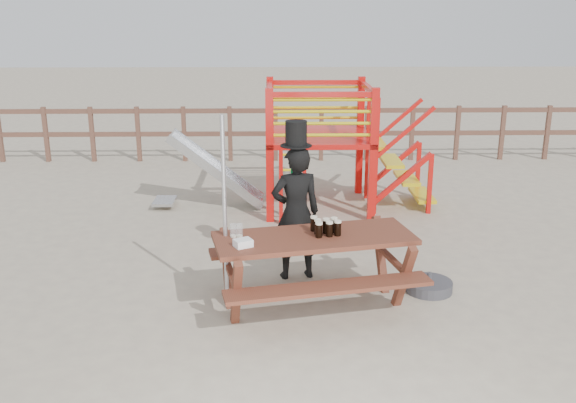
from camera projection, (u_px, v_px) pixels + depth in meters
The scene contains 10 objects.
ground at pixel (320, 297), 7.52m from camera, with size 60.00×60.00×0.00m, color tan.
back_fence at pixel (299, 127), 14.00m from camera, with size 15.09×0.09×1.20m.
playground_fort at pixel (314, 144), 10.64m from camera, with size 4.71×1.84×2.10m.
picnic_table at pixel (314, 262), 7.14m from camera, with size 2.45×1.93×0.85m.
man_with_hat at pixel (296, 209), 7.83m from camera, with size 0.68×0.52×1.98m.
metal_pole at pixel (225, 214), 6.98m from camera, with size 0.05×0.05×2.18m, color #B2B2B7.
parasol_base at pixel (429, 286), 7.66m from camera, with size 0.56×0.56×0.24m.
paper_bag at pixel (243, 243), 6.72m from camera, with size 0.18×0.14×0.08m, color white.
stout_pints at pixel (325, 227), 7.07m from camera, with size 0.33×0.29×0.17m.
empty_glasses at pixel (236, 231), 6.99m from camera, with size 0.14×0.08×0.15m.
Camera 1 is at (-0.52, -6.86, 3.26)m, focal length 40.00 mm.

